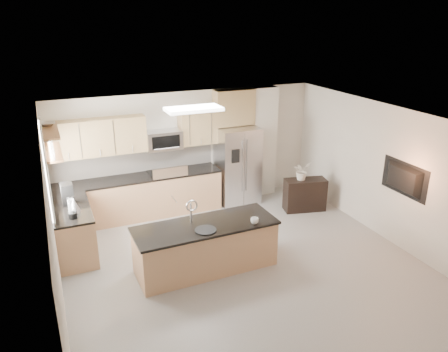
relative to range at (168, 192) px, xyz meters
name	(u,v)px	position (x,y,z in m)	size (l,w,h in m)	color
floor	(250,272)	(0.60, -2.92, -0.47)	(6.50, 6.50, 0.00)	#9B9894
ceiling	(254,124)	(0.60, -2.92, 2.13)	(6.00, 6.50, 0.02)	white
wall_back	(188,149)	(0.60, 0.33, 0.83)	(6.00, 0.02, 2.60)	beige
wall_front	(400,330)	(0.60, -6.17, 0.83)	(6.00, 0.02, 2.60)	beige
wall_left	(54,238)	(-2.40, -2.92, 0.83)	(0.02, 6.50, 2.60)	beige
wall_right	(396,178)	(3.60, -2.92, 0.83)	(0.02, 6.50, 2.60)	beige
back_counter	(140,196)	(-0.63, 0.01, 0.00)	(3.55, 0.66, 1.44)	tan
left_counter	(74,230)	(-2.07, -1.07, -0.01)	(0.66, 1.50, 0.92)	tan
range	(168,192)	(0.00, 0.00, 0.00)	(0.76, 0.64, 1.14)	black
upper_cabinets	(130,134)	(-0.70, 0.16, 1.35)	(3.50, 0.33, 0.75)	tan
microwave	(164,140)	(0.00, 0.12, 1.16)	(0.76, 0.40, 0.40)	#BDBCBF
refrigerator	(237,165)	(1.66, -0.05, 0.42)	(0.92, 0.78, 1.78)	#BDBCBF
partition_column	(263,142)	(2.42, 0.18, 0.83)	(0.60, 0.30, 2.60)	silver
window	(47,171)	(-2.38, -1.07, 1.18)	(0.04, 1.15, 1.65)	white
shelf_lower	(52,152)	(-2.25, -0.97, 1.48)	(0.30, 1.20, 0.04)	olive
shelf_upper	(49,131)	(-2.25, -0.97, 1.85)	(0.30, 1.20, 0.04)	olive
ceiling_fixture	(194,109)	(0.20, -1.32, 2.09)	(1.00, 0.50, 0.06)	white
island	(206,246)	(-0.04, -2.49, -0.05)	(2.45, 0.94, 1.27)	tan
credenza	(305,195)	(2.85, -1.09, -0.11)	(0.91, 0.38, 0.73)	black
cup	(255,221)	(0.73, -2.78, 0.42)	(0.14, 0.14, 0.11)	white
platter	(206,230)	(-0.12, -2.70, 0.38)	(0.36, 0.36, 0.02)	black
blender	(72,210)	(-2.07, -1.53, 0.60)	(0.15, 0.15, 0.34)	black
kettle	(74,205)	(-2.02, -1.27, 0.57)	(0.22, 0.22, 0.28)	#BDBCBF
coffee_maker	(67,194)	(-2.09, -0.87, 0.63)	(0.21, 0.26, 0.39)	black
bowl	(48,124)	(-2.25, -0.67, 1.90)	(0.32, 0.32, 0.08)	#BDBCBF
flower_vase	(302,166)	(2.76, -1.04, 0.56)	(0.55, 0.48, 0.61)	white
television	(401,179)	(3.51, -3.12, 0.88)	(1.08, 0.14, 0.62)	black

